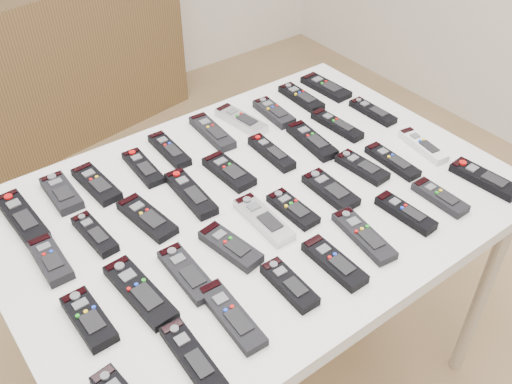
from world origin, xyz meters
TOP-DOWN VIEW (x-y plane):
  - table at (0.12, 0.03)m, footprint 1.25×0.88m
  - sideboard at (0.09, 1.78)m, footprint 1.62×0.62m
  - remote_0 at (-0.37, 0.29)m, footprint 0.07×0.21m
  - remote_1 at (-0.26, 0.33)m, footprint 0.06×0.15m
  - remote_2 at (-0.18, 0.31)m, footprint 0.07×0.17m
  - remote_3 at (-0.05, 0.30)m, footprint 0.06×0.17m
  - remote_4 at (0.05, 0.33)m, footprint 0.05×0.17m
  - remote_5 at (0.19, 0.33)m, footprint 0.06×0.19m
  - remote_6 at (0.29, 0.33)m, footprint 0.08×0.18m
  - remote_7 at (0.40, 0.30)m, footprint 0.06×0.16m
  - remote_8 at (0.52, 0.32)m, footprint 0.05×0.17m
  - remote_9 at (0.63, 0.33)m, footprint 0.07×0.18m
  - remote_10 at (-0.37, 0.12)m, footprint 0.06×0.15m
  - remote_11 at (-0.26, 0.14)m, footprint 0.05×0.15m
  - remote_12 at (-0.14, 0.12)m, footprint 0.08×0.18m
  - remote_13 at (-0.01, 0.13)m, footprint 0.06×0.19m
  - remote_14 at (0.12, 0.15)m, footprint 0.07×0.16m
  - remote_15 at (0.26, 0.15)m, footprint 0.05×0.17m
  - remote_16 at (0.39, 0.12)m, footprint 0.07×0.19m
  - remote_17 at (0.50, 0.14)m, footprint 0.05×0.18m
  - remote_18 at (0.64, 0.13)m, footprint 0.05×0.16m
  - remote_19 at (-0.37, -0.08)m, footprint 0.06×0.15m
  - remote_20 at (-0.26, -0.08)m, footprint 0.07×0.21m
  - remote_21 at (-0.15, -0.09)m, footprint 0.06×0.17m
  - remote_22 at (-0.03, -0.08)m, footprint 0.08×0.17m
  - remote_23 at (0.08, -0.05)m, footprint 0.06×0.18m
  - remote_24 at (0.16, -0.07)m, footprint 0.05×0.14m
  - remote_25 at (0.28, -0.07)m, footprint 0.06×0.16m
  - remote_26 at (0.41, -0.05)m, footprint 0.06×0.15m
  - remote_27 at (0.50, -0.08)m, footprint 0.05×0.17m
  - remote_28 at (0.62, -0.08)m, footprint 0.07×0.17m
  - remote_30 at (-0.25, -0.27)m, footprint 0.05×0.18m
  - remote_31 at (-0.14, -0.24)m, footprint 0.06×0.19m
  - remote_32 at (0.00, -0.25)m, footprint 0.05×0.15m
  - remote_33 at (0.12, -0.26)m, footprint 0.05×0.16m
  - remote_34 at (0.23, -0.23)m, footprint 0.07×0.19m
  - remote_35 at (0.37, -0.24)m, footprint 0.05×0.16m
  - remote_36 at (0.48, -0.25)m, footprint 0.05×0.15m
  - remote_37 at (0.63, -0.27)m, footprint 0.07×0.18m

SIDE VIEW (x-z plane):
  - sideboard at x=0.09m, z-range 0.00..0.79m
  - table at x=0.12m, z-range 0.33..1.11m
  - remote_3 at x=-0.05m, z-range 0.78..0.80m
  - remote_18 at x=0.64m, z-range 0.78..0.80m
  - remote_24 at x=0.16m, z-range 0.78..0.80m
  - remote_9 at x=0.63m, z-range 0.78..0.80m
  - remote_2 at x=-0.18m, z-range 0.78..0.80m
  - remote_8 at x=0.52m, z-range 0.78..0.80m
  - remote_12 at x=-0.14m, z-range 0.78..0.80m
  - remote_27 at x=0.50m, z-range 0.78..0.80m
  - remote_21 at x=-0.15m, z-range 0.78..0.80m
  - remote_23 at x=0.08m, z-range 0.78..0.80m
  - remote_26 at x=0.41m, z-range 0.78..0.80m
  - remote_31 at x=-0.14m, z-range 0.78..0.80m
  - remote_28 at x=0.62m, z-range 0.78..0.80m
  - remote_17 at x=0.50m, z-range 0.78..0.80m
  - remote_4 at x=0.05m, z-range 0.78..0.80m
  - remote_34 at x=0.23m, z-range 0.78..0.80m
  - remote_11 at x=-0.26m, z-range 0.78..0.80m
  - remote_20 at x=-0.26m, z-range 0.78..0.80m
  - remote_36 at x=0.48m, z-range 0.78..0.80m
  - remote_14 at x=0.12m, z-range 0.78..0.80m
  - remote_30 at x=-0.25m, z-range 0.78..0.80m
  - remote_25 at x=0.28m, z-range 0.78..0.80m
  - remote_5 at x=0.19m, z-range 0.78..0.80m
  - remote_1 at x=-0.26m, z-range 0.78..0.80m
  - remote_7 at x=0.40m, z-range 0.78..0.80m
  - remote_6 at x=0.29m, z-range 0.78..0.80m
  - remote_37 at x=0.63m, z-range 0.78..0.80m
  - remote_0 at x=-0.37m, z-range 0.78..0.80m
  - remote_35 at x=0.37m, z-range 0.78..0.80m
  - remote_33 at x=0.12m, z-range 0.78..0.80m
  - remote_10 at x=-0.37m, z-range 0.78..0.80m
  - remote_16 at x=0.39m, z-range 0.78..0.80m
  - remote_32 at x=0.00m, z-range 0.78..0.80m
  - remote_22 at x=-0.03m, z-range 0.78..0.80m
  - remote_13 at x=-0.01m, z-range 0.78..0.80m
  - remote_15 at x=0.26m, z-range 0.78..0.80m
  - remote_19 at x=-0.37m, z-range 0.78..0.80m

